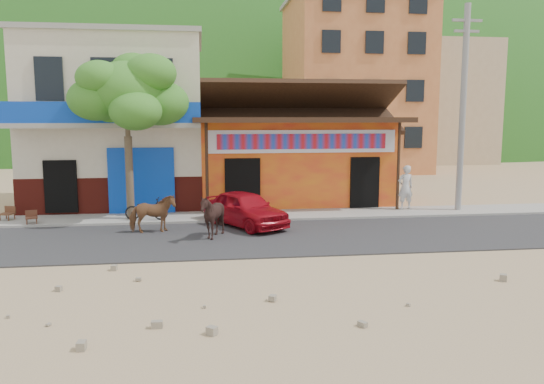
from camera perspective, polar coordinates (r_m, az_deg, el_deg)
The scene contains 17 objects.
ground at distance 14.47m, azimuth 0.62°, elevation -7.17°, with size 120.00×120.00×0.00m, color #9E825B.
road at distance 16.87m, azimuth -0.60°, elevation -4.90°, with size 60.00×5.00×0.04m, color #28282B.
sidewalk at distance 20.27m, azimuth -1.82°, elevation -2.59°, with size 60.00×2.00×0.12m, color gray.
dance_club at distance 24.24m, azimuth 1.91°, elevation 3.30°, with size 8.00×6.00×3.60m, color orange.
cafe_building at distance 24.07m, azimuth -16.10°, elevation 7.01°, with size 7.00×6.00×7.00m, color beige.
apartment_front at distance 39.45m, azimuth 8.73°, elevation 11.13°, with size 9.00×9.00×12.00m, color #CC723F.
apartment_rear at distance 48.19m, azimuth 17.11°, elevation 9.10°, with size 8.00×8.00×10.00m, color tan.
hillside at distance 84.24m, azimuth -6.43°, elevation 13.56°, with size 100.00×40.00×24.00m, color #194C14.
tree at distance 19.80m, azimuth -15.23°, elevation 5.80°, with size 3.00×3.00×6.00m, color #2D721E, non-canonical shape.
utility_pole at distance 22.30m, azimuth 19.83°, elevation 8.39°, with size 0.24×0.24×8.00m, color gray.
cow_tan at distance 17.78m, azimuth -12.73°, elevation -2.30°, with size 0.67×1.48×1.25m, color brown.
cow_dark at distance 16.63m, azimuth -6.44°, elevation -2.59°, with size 1.14×1.28×1.41m, color black.
red_car at distance 18.39m, azimuth -2.90°, elevation -1.79°, with size 1.46×3.64×1.24m, color #A40B18.
scooter at distance 19.62m, azimuth -13.36°, elevation -1.79°, with size 0.54×1.54×0.81m, color black.
pedestrian at distance 21.93m, azimuth 14.17°, elevation 0.49°, with size 0.65×0.43×1.78m, color silver.
cafe_chair_left at distance 21.37m, azimuth -26.64°, elevation -1.51°, with size 0.42×0.42×0.90m, color #532B1B, non-canonical shape.
cafe_chair_right at distance 20.27m, azimuth -24.49°, elevation -1.94°, with size 0.39×0.39×0.84m, color #472317, non-canonical shape.
Camera 1 is at (-2.02, -13.82, 3.79)m, focal length 35.00 mm.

